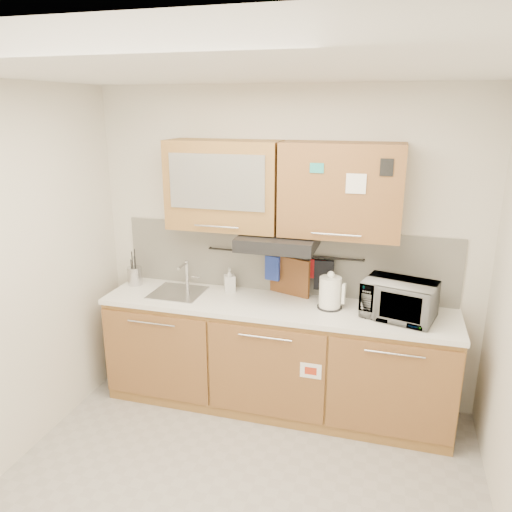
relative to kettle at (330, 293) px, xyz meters
The scene contains 19 objects.
floor 1.67m from the kettle, 109.06° to the right, with size 3.20×3.20×0.00m, color #9E9993.
ceiling 2.03m from the kettle, 109.06° to the right, with size 3.20×3.20×0.00m, color white.
wall_back 0.57m from the kettle, 147.75° to the left, with size 3.20×3.20×0.00m, color silver.
base_cabinet 0.77m from the kettle, behind, with size 2.80×0.64×0.88m.
countertop 0.45m from the kettle, behind, with size 2.82×0.62×0.04m, color white.
backsplash 0.52m from the kettle, 148.92° to the left, with size 2.80×0.02×0.56m, color silver.
upper_cabinets 0.90m from the kettle, 168.01° to the left, with size 1.82×0.37×0.70m.
range_hood 0.57m from the kettle, behind, with size 0.60×0.46×0.10m, color black.
sink 1.28m from the kettle, behind, with size 0.42×0.40×0.26m.
utensil_rail 0.53m from the kettle, 152.83° to the left, with size 0.02×0.02×1.30m, color black.
utensil_crock 1.73m from the kettle, behind, with size 0.17×0.17×0.32m.
kettle is the anchor object (origin of this frame).
toaster 0.46m from the kettle, ahead, with size 0.30×0.20×0.22m.
microwave 0.52m from the kettle, ahead, with size 0.51×0.34×0.28m, color #999999.
soap_bottle 0.89m from the kettle, behind, with size 0.09×0.09×0.20m, color #999999.
cutting_board 0.43m from the kettle, 151.58° to the left, with size 0.39×0.03×0.48m, color brown.
oven_mitt 0.56m from the kettle, 158.41° to the left, with size 0.12×0.03×0.21m, color #203496.
dark_pouch 0.23m from the kettle, 112.30° to the left, with size 0.16×0.04×0.25m, color black.
pot_holder 0.27m from the kettle, 123.01° to the left, with size 0.13×0.02×0.16m, color red.
Camera 1 is at (0.86, -2.40, 2.43)m, focal length 35.00 mm.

